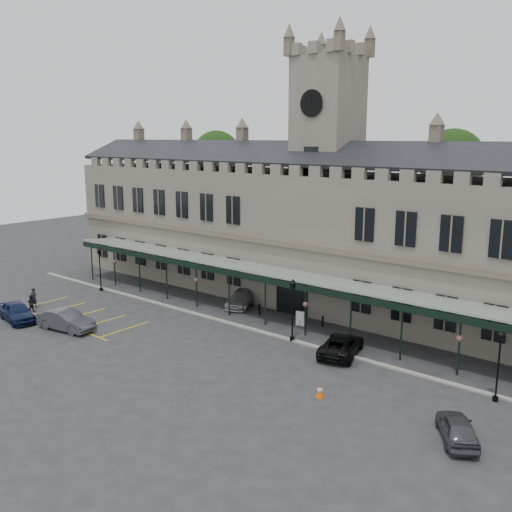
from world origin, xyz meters
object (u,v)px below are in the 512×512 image
Objects in this scene: sign_board at (300,319)px; traffic_cone at (320,391)px; lamp_post_mid at (293,304)px; car_left_a at (17,312)px; car_van at (341,345)px; car_right_a at (457,428)px; car_left_b at (66,320)px; clock_tower at (327,161)px; person_a at (34,298)px; person_b at (31,303)px; car_taxi at (242,298)px; station_building at (324,234)px; lamp_post_left at (100,265)px; lamp_post_right at (499,359)px.

traffic_cone is at bearing -64.11° from sign_board.
car_left_a is at bearing -152.49° from lamp_post_mid.
car_van is 12.48m from car_right_a.
car_right_a is at bearing -94.03° from car_left_b.
traffic_cone is (10.85, -17.20, -12.75)m from clock_tower.
person_a reaches higher than car_left_b.
sign_board is at bearing 115.98° from lamp_post_mid.
clock_tower is at bearing -158.08° from person_b.
person_a reaches higher than car_left_a.
car_left_a is 19.30m from car_taxi.
lamp_post_mid reaches higher than traffic_cone.
station_building is 2.42× the size of clock_tower.
car_van is at bearing -42.75° from car_taxi.
station_building is 12.23× the size of lamp_post_mid.
clock_tower reaches higher than car_left_b.
traffic_cone is 13.12m from sign_board.
lamp_post_left is 38.95m from car_right_a.
sign_board is 0.25× the size of car_taxi.
lamp_post_right reaches higher than car_left_b.
person_b is (-37.30, -2.19, 0.07)m from car_right_a.
lamp_post_right is 6.02× the size of traffic_cone.
sign_board is at bearing -45.34° from car_van.
station_building is 22.62m from lamp_post_left.
car_left_b is 6.85m from person_b.
lamp_post_mid is 1.21× the size of car_right_a.
clock_tower is at bearing 29.48° from lamp_post_left.
traffic_cone is 29.22m from person_b.
sign_board is 23.88m from person_b.
station_building is 27.03m from person_b.
car_right_a is at bearing -17.52° from person_a.
person_a is (-27.50, -7.86, 0.20)m from car_van.
car_left_b is at bearing -163.79° from lamp_post_right.
lamp_post_right is at bearing 36.47° from traffic_cone.
station_building is 27.62m from car_left_a.
lamp_post_left reaches higher than traffic_cone.
car_left_a is 3.83m from person_a.
lamp_post_right is at bearing -2.13° from lamp_post_mid.
person_a reaches higher than car_right_a.
clock_tower reaches higher than lamp_post_left.
person_b is (-18.30, -19.15, -12.35)m from clock_tower.
clock_tower is 4.94× the size of car_left_b.
car_right_a is at bearing 1.73° from traffic_cone.
lamp_post_left is 23.45m from lamp_post_mid.
lamp_post_mid is 15.14m from lamp_post_right.
traffic_cone is at bearing -143.53° from lamp_post_right.
car_left_b is 1.02× the size of car_taxi.
sign_board is at bearing -57.02° from car_left_b.
person_a reaches higher than car_van.
clock_tower is at bearing -67.72° from car_van.
station_building is at bearing -90.00° from clock_tower.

